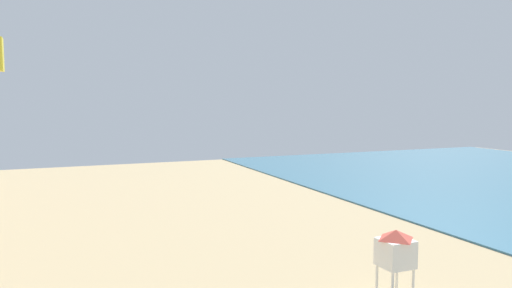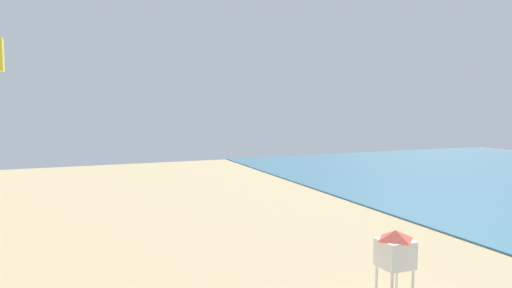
% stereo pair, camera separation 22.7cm
% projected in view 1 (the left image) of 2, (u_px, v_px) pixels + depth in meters
% --- Properties ---
extents(lifeguard_stand, '(1.10, 1.10, 2.55)m').
position_uv_depth(lifeguard_stand, '(396.00, 249.00, 17.94)').
color(lifeguard_stand, white).
rests_on(lifeguard_stand, ground).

